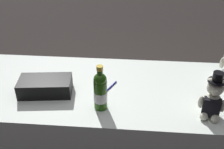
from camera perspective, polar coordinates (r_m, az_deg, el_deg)
The scene contains 5 objects.
reception_table at distance 2.06m, azimuth -0.00°, elevation -11.48°, with size 2.04×0.79×0.77m, color white.
teddy_bear_groom at distance 1.63m, azimuth 20.11°, elevation -4.91°, with size 0.15×0.14×0.28m.
champagne_bottle at distance 1.58m, azimuth -2.42°, elevation -3.37°, with size 0.08×0.08×0.29m.
signing_pen at distance 1.82m, azimuth -0.30°, elevation -2.57°, with size 0.07×0.14×0.01m.
gift_case_black at distance 1.80m, azimuth -13.62°, elevation -2.34°, with size 0.35×0.21×0.10m.
Camera 1 is at (-0.13, 1.50, 1.80)m, focal length 44.21 mm.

